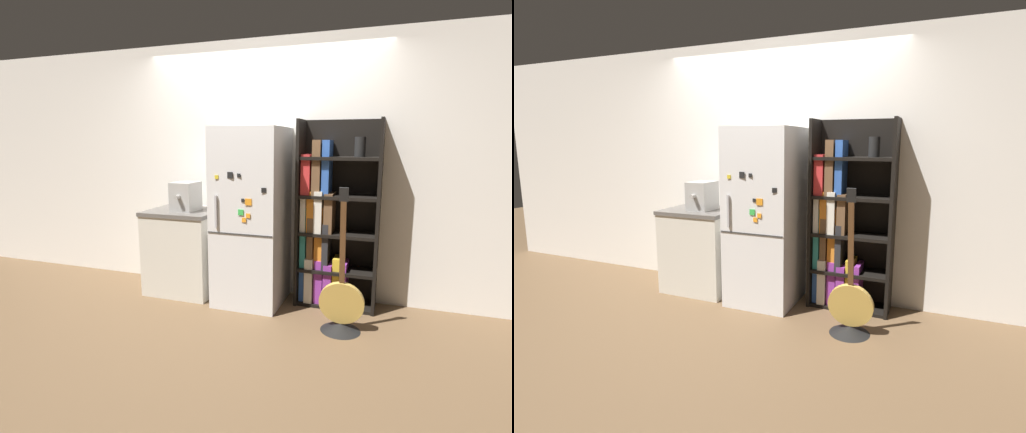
{
  "view_description": "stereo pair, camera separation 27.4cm",
  "coord_description": "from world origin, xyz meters",
  "views": [
    {
      "loc": [
        1.3,
        -3.5,
        1.58
      ],
      "look_at": [
        0.04,
        0.15,
        0.86
      ],
      "focal_mm": 28.0,
      "sensor_mm": 36.0,
      "label": 1
    },
    {
      "loc": [
        1.56,
        -3.4,
        1.58
      ],
      "look_at": [
        0.04,
        0.15,
        0.86
      ],
      "focal_mm": 28.0,
      "sensor_mm": 36.0,
      "label": 2
    }
  ],
  "objects": [
    {
      "name": "bookshelf",
      "position": [
        0.72,
        0.31,
        0.78
      ],
      "size": [
        0.76,
        0.34,
        1.79
      ],
      "color": "black",
      "rests_on": "ground_plane"
    },
    {
      "name": "refrigerator",
      "position": [
        -0.0,
        0.12,
        0.86
      ],
      "size": [
        0.64,
        0.68,
        1.72
      ],
      "color": "silver",
      "rests_on": "ground_plane"
    },
    {
      "name": "kitchen_counter",
      "position": [
        -0.77,
        0.15,
        0.44
      ],
      "size": [
        0.73,
        0.62,
        0.88
      ],
      "color": "beige",
      "rests_on": "ground_plane"
    },
    {
      "name": "wall_back",
      "position": [
        0.0,
        0.47,
        1.3
      ],
      "size": [
        8.0,
        0.05,
        2.6
      ],
      "color": "white",
      "rests_on": "ground_plane"
    },
    {
      "name": "guitar",
      "position": [
        0.94,
        -0.28,
        0.17
      ],
      "size": [
        0.38,
        0.34,
        1.24
      ],
      "color": "black",
      "rests_on": "ground_plane"
    },
    {
      "name": "espresso_machine",
      "position": [
        -0.73,
        0.13,
        1.03
      ],
      "size": [
        0.23,
        0.35,
        0.3
      ],
      "color": "#A5A39E",
      "rests_on": "kitchen_counter"
    },
    {
      "name": "ground_plane",
      "position": [
        0.0,
        0.0,
        0.0
      ],
      "size": [
        16.0,
        16.0,
        0.0
      ],
      "primitive_type": "plane",
      "color": "brown"
    }
  ]
}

